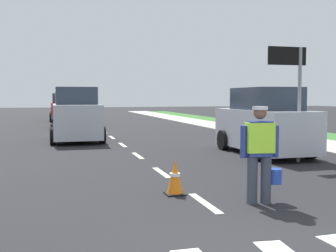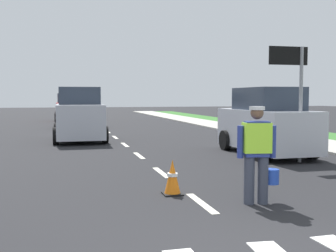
# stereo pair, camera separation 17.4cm
# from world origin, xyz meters

# --- Properties ---
(ground_plane) EXTENTS (96.00, 96.00, 0.00)m
(ground_plane) POSITION_xyz_m (0.00, 21.00, 0.00)
(ground_plane) COLOR black
(sidewalk_right) EXTENTS (2.40, 72.00, 0.14)m
(sidewalk_right) POSITION_xyz_m (7.20, 10.00, 0.00)
(sidewalk_right) COLOR #B2ADA3
(sidewalk_right) RESTS_ON ground
(lane_center_line) EXTENTS (0.14, 46.40, 0.01)m
(lane_center_line) POSITION_xyz_m (0.00, 25.20, 0.00)
(lane_center_line) COLOR silver
(lane_center_line) RESTS_ON ground
(road_worker) EXTENTS (0.77, 0.36, 1.67)m
(road_worker) POSITION_xyz_m (0.92, 2.46, 0.93)
(road_worker) COLOR #383D4C
(road_worker) RESTS_ON ground
(lane_direction_sign) EXTENTS (1.16, 0.11, 3.20)m
(lane_direction_sign) POSITION_xyz_m (3.89, 6.34, 2.41)
(lane_direction_sign) COLOR gray
(lane_direction_sign) RESTS_ON ground
(traffic_cone_near) EXTENTS (0.36, 0.36, 0.66)m
(traffic_cone_near) POSITION_xyz_m (-0.32, 3.46, 0.33)
(traffic_cone_near) COLOR black
(traffic_cone_near) RESTS_ON ground
(car_parked_curbside) EXTENTS (1.90, 4.18, 2.12)m
(car_parked_curbside) POSITION_xyz_m (3.97, 8.05, 0.98)
(car_parked_curbside) COLOR silver
(car_parked_curbside) RESTS_ON ground
(car_oncoming_second) EXTENTS (2.03, 3.85, 2.09)m
(car_oncoming_second) POSITION_xyz_m (-1.63, 21.16, 0.97)
(car_oncoming_second) COLOR silver
(car_oncoming_second) RESTS_ON ground
(car_oncoming_third) EXTENTS (1.88, 4.23, 2.07)m
(car_oncoming_third) POSITION_xyz_m (-1.88, 28.59, 0.96)
(car_oncoming_third) COLOR red
(car_oncoming_third) RESTS_ON ground
(car_oncoming_lead) EXTENTS (2.09, 3.92, 2.22)m
(car_oncoming_lead) POSITION_xyz_m (-1.60, 13.70, 1.03)
(car_oncoming_lead) COLOR silver
(car_oncoming_lead) RESTS_ON ground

